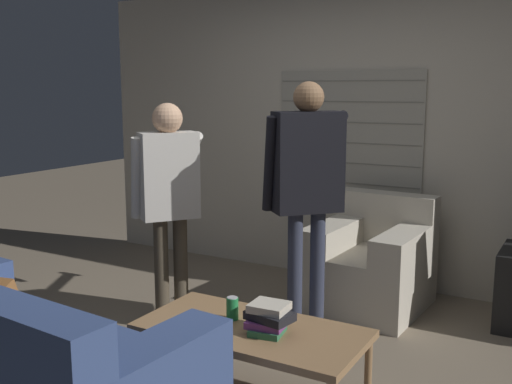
# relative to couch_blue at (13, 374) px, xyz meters

# --- Properties ---
(ground_plane) EXTENTS (16.00, 16.00, 0.00)m
(ground_plane) POSITION_rel_couch_blue_xyz_m (0.54, 1.10, -0.33)
(ground_plane) COLOR #7F705B
(wall_back) EXTENTS (5.20, 0.08, 2.55)m
(wall_back) POSITION_rel_couch_blue_xyz_m (0.54, 3.13, 0.95)
(wall_back) COLOR beige
(wall_back) RESTS_ON ground_plane
(couch_blue) EXTENTS (1.95, 1.03, 0.87)m
(couch_blue) POSITION_rel_couch_blue_xyz_m (0.00, 0.00, 0.00)
(couch_blue) COLOR #384C7F
(couch_blue) RESTS_ON ground_plane
(armchair_beige) EXTENTS (0.84, 0.93, 0.85)m
(armchair_beige) POSITION_rel_couch_blue_xyz_m (0.91, 2.57, 0.02)
(armchair_beige) COLOR beige
(armchair_beige) RESTS_ON ground_plane
(coffee_table) EXTENTS (1.20, 0.59, 0.43)m
(coffee_table) POSITION_rel_couch_blue_xyz_m (0.84, 0.83, 0.07)
(coffee_table) COLOR #9E754C
(coffee_table) RESTS_ON ground_plane
(person_left_standing) EXTENTS (0.48, 0.71, 1.58)m
(person_left_standing) POSITION_rel_couch_blue_xyz_m (-0.19, 1.48, 0.67)
(person_left_standing) COLOR #4C4233
(person_left_standing) RESTS_ON ground_plane
(person_right_standing) EXTENTS (0.53, 0.86, 1.72)m
(person_right_standing) POSITION_rel_couch_blue_xyz_m (0.71, 1.78, 0.77)
(person_right_standing) COLOR #33384C
(person_right_standing) RESTS_ON ground_plane
(book_stack) EXTENTS (0.25, 0.21, 0.15)m
(book_stack) POSITION_rel_couch_blue_xyz_m (0.95, 0.81, 0.19)
(book_stack) COLOR #33754C
(book_stack) RESTS_ON coffee_table
(soda_can) EXTENTS (0.07, 0.07, 0.13)m
(soda_can) POSITION_rel_couch_blue_xyz_m (0.70, 0.87, 0.17)
(soda_can) COLOR #238E47
(soda_can) RESTS_ON coffee_table
(spare_remote) EXTENTS (0.08, 0.14, 0.02)m
(spare_remote) POSITION_rel_couch_blue_xyz_m (0.83, 1.02, 0.12)
(spare_remote) COLOR white
(spare_remote) RESTS_ON coffee_table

